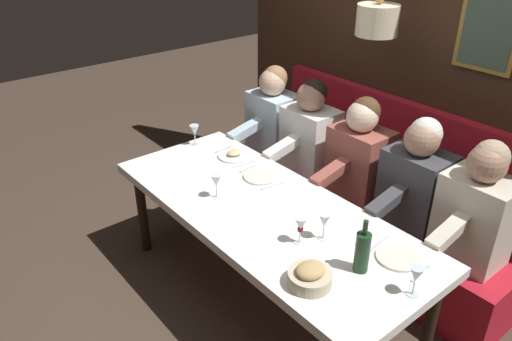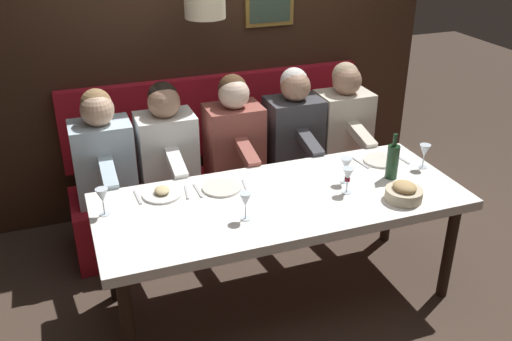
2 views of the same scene
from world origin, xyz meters
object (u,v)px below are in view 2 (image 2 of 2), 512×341
wine_glass_2 (245,200)px  wine_glass_3 (102,196)px  diner_middle (234,132)px  diner_nearest (344,117)px  wine_bottle (392,161)px  wine_glass_0 (348,175)px  diner_farthest (102,151)px  diner_near (294,124)px  bread_bowl (404,193)px  wine_glass_4 (346,165)px  wine_glass_1 (425,151)px  diner_far (167,142)px  dining_table (282,207)px

wine_glass_2 → wine_glass_3: same height
diner_middle → wine_glass_2: bearing=165.3°
diner_nearest → wine_bottle: size_ratio=2.64×
diner_middle → wine_glass_0: bearing=-157.3°
diner_nearest → diner_middle: 0.89m
diner_nearest → wine_glass_2: 1.56m
diner_farthest → wine_glass_3: size_ratio=4.82×
diner_near → wine_glass_0: bearing=176.0°
wine_glass_3 → bread_bowl: bearing=-104.4°
diner_farthest → wine_bottle: 1.91m
wine_glass_4 → wine_bottle: size_ratio=0.55×
diner_near → diner_middle: bearing=90.0°
diner_middle → wine_glass_2: size_ratio=4.82×
wine_glass_1 → diner_middle: bearing=51.4°
wine_glass_0 → wine_bottle: bearing=-77.0°
diner_nearest → wine_glass_3: diner_nearest is taller
diner_near → diner_middle: (0.00, 0.47, 0.00)m
diner_far → wine_glass_3: (-0.72, 0.51, 0.04)m
diner_farthest → diner_near: bearing=-90.0°
dining_table → diner_middle: size_ratio=2.79×
diner_near → diner_far: size_ratio=1.00×
dining_table → diner_nearest: size_ratio=2.79×
diner_farthest → wine_glass_1: bearing=-112.8°
diner_far → wine_glass_2: bearing=-168.1°
wine_glass_2 → wine_bottle: size_ratio=0.55×
diner_near → wine_glass_4: size_ratio=4.82×
diner_near → wine_glass_4: diner_near is taller
wine_glass_4 → wine_bottle: bearing=-98.0°
wine_glass_2 → wine_glass_3: bearing=66.6°
bread_bowl → diner_middle: bearing=30.2°
dining_table → wine_glass_3: 1.05m
dining_table → bread_bowl: bearing=-112.4°
wine_glass_2 → diner_far: bearing=11.9°
diner_near → wine_glass_1: 1.01m
bread_bowl → wine_glass_0: bearing=54.5°
diner_far → wine_glass_3: size_ratio=4.82×
diner_middle → wine_bottle: diner_middle is taller
diner_middle → wine_glass_0: 1.04m
diner_far → diner_farthest: (0.00, 0.44, 0.00)m
diner_middle → wine_glass_3: bearing=125.7°
diner_far → diner_farthest: bearing=90.0°
wine_glass_1 → diner_far: bearing=61.6°
diner_nearest → wine_glass_1: (-0.83, -0.15, 0.04)m
diner_farthest → dining_table: bearing=-133.2°
diner_middle → diner_near: bearing=-90.0°
diner_nearest → wine_glass_4: (-0.84, 0.43, 0.04)m
wine_glass_1 → bread_bowl: 0.49m
wine_glass_1 → diner_nearest: bearing=10.3°
diner_far → wine_glass_1: bearing=-118.4°
diner_near → wine_glass_3: bearing=116.1°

